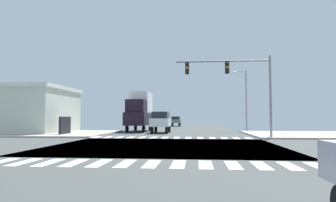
# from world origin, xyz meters

# --- Properties ---
(ground) EXTENTS (90.00, 90.00, 0.05)m
(ground) POSITION_xyz_m (0.00, 0.00, -0.03)
(ground) COLOR #3E4241
(sidewalk_corner_ne) EXTENTS (12.00, 12.00, 0.14)m
(sidewalk_corner_ne) POSITION_xyz_m (13.00, 12.00, 0.07)
(sidewalk_corner_ne) COLOR #A09B91
(sidewalk_corner_ne) RESTS_ON ground
(sidewalk_corner_nw) EXTENTS (12.00, 12.00, 0.14)m
(sidewalk_corner_nw) POSITION_xyz_m (-13.00, 12.00, 0.07)
(sidewalk_corner_nw) COLOR #9F978B
(sidewalk_corner_nw) RESTS_ON ground
(crosswalk_near) EXTENTS (13.50, 2.00, 0.01)m
(crosswalk_near) POSITION_xyz_m (-0.25, -7.30, 0.00)
(crosswalk_near) COLOR silver
(crosswalk_near) RESTS_ON ground
(crosswalk_far) EXTENTS (13.50, 2.00, 0.01)m
(crosswalk_far) POSITION_xyz_m (-0.25, 7.30, 0.00)
(crosswalk_far) COLOR silver
(crosswalk_far) RESTS_ON ground
(traffic_signal_mast) EXTENTS (7.89, 0.55, 6.85)m
(traffic_signal_mast) POSITION_xyz_m (5.01, 6.93, 5.11)
(traffic_signal_mast) COLOR gray
(traffic_signal_mast) RESTS_ON ground
(street_lamp) EXTENTS (1.78, 0.32, 7.52)m
(street_lamp) POSITION_xyz_m (7.82, 19.47, 4.54)
(street_lamp) COLOR gray
(street_lamp) RESTS_ON ground
(bank_building) EXTENTS (12.76, 9.10, 5.08)m
(bank_building) POSITION_xyz_m (-17.78, 13.20, 2.55)
(bank_building) COLOR beige
(bank_building) RESTS_ON ground
(suv_crossing_1) EXTENTS (1.96, 4.60, 2.34)m
(suv_crossing_1) POSITION_xyz_m (-2.00, 14.98, 1.39)
(suv_crossing_1) COLOR black
(suv_crossing_1) RESTS_ON ground
(box_truck_queued_1) EXTENTS (2.40, 7.20, 4.85)m
(box_truck_queued_1) POSITION_xyz_m (-5.00, 18.12, 2.56)
(box_truck_queued_1) COLOR black
(box_truck_queued_1) RESTS_ON ground
(sedan_trailing_3) EXTENTS (1.80, 4.30, 1.88)m
(sedan_trailing_3) POSITION_xyz_m (-2.00, 39.66, 1.12)
(sedan_trailing_3) COLOR black
(sedan_trailing_3) RESTS_ON ground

